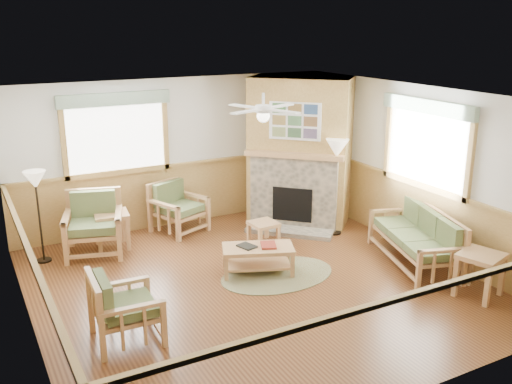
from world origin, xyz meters
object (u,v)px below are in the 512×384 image
coffee_table (258,260)px  floor_lamp_left (39,217)px  armchair_back_right (179,208)px  end_table_chairs (112,230)px  floor_lamp_right (336,187)px  armchair_back_left (93,225)px  sofa (414,237)px  end_table_sofa (479,275)px  armchair_left (126,307)px  footstool (264,233)px

coffee_table → floor_lamp_left: floor_lamp_left is taller
coffee_table → floor_lamp_left: bearing=166.6°
armchair_back_right → coffee_table: size_ratio=0.85×
coffee_table → end_table_chairs: end_table_chairs is taller
armchair_back_right → floor_lamp_right: size_ratio=0.52×
floor_lamp_left → end_table_chairs: bearing=2.7°
armchair_back_left → floor_lamp_left: size_ratio=0.67×
sofa → floor_lamp_right: (-0.32, 1.66, 0.43)m
floor_lamp_left → armchair_back_right: bearing=5.8°
floor_lamp_left → end_table_sofa: bearing=-38.7°
sofa → floor_lamp_left: floor_lamp_left is taller
armchair_back_left → floor_lamp_right: size_ratio=0.58×
end_table_chairs → floor_lamp_right: bearing=-18.3°
coffee_table → end_table_sofa: 3.13m
armchair_left → armchair_back_right: bearing=-28.1°
floor_lamp_left → coffee_table: bearing=-35.6°
coffee_table → floor_lamp_right: size_ratio=0.61×
armchair_back_right → footstool: bearing=-71.4°
armchair_back_left → coffee_table: (1.98, -1.92, -0.29)m
armchair_back_left → floor_lamp_left: floor_lamp_left is taller
coffee_table → end_table_chairs: bearing=151.3°
coffee_table → end_table_sofa: end_table_sofa is taller
end_table_sofa → footstool: 3.52m
end_table_chairs → floor_lamp_left: (-1.12, -0.05, 0.44)m
footstool → floor_lamp_left: (-3.43, 0.98, 0.55)m
end_table_chairs → floor_lamp_right: 3.89m
armchair_back_left → footstool: size_ratio=2.28×
armchair_left → floor_lamp_left: 2.96m
armchair_back_right → floor_lamp_right: 2.81m
coffee_table → end_table_sofa: (2.32, -2.09, 0.10)m
armchair_left → floor_lamp_left: (-0.51, 2.90, 0.31)m
armchair_back_left → coffee_table: bearing=-27.2°
sofa → floor_lamp_right: size_ratio=1.08×
armchair_back_right → end_table_chairs: 1.28m
end_table_chairs → floor_lamp_left: size_ratio=0.41×
sofa → armchair_back_left: size_ratio=1.87×
armchair_back_right → armchair_back_left: bearing=169.0°
armchair_back_right → armchair_left: armchair_back_right is taller
armchair_back_left → armchair_back_right: bearing=28.0°
coffee_table → footstool: bearing=79.2°
armchair_back_right → end_table_chairs: size_ratio=1.47×
end_table_sofa → armchair_back_right: bearing=122.2°
armchair_left → end_table_chairs: armchair_left is taller
armchair_back_right → footstool: armchair_back_right is taller
armchair_back_right → footstool: size_ratio=2.05×
armchair_back_right → coffee_table: armchair_back_right is taller
armchair_back_right → floor_lamp_right: (2.40, -1.40, 0.41)m
armchair_back_right → armchair_left: 3.65m
coffee_table → footstool: size_ratio=2.41×
armchair_back_left → floor_lamp_right: floor_lamp_right is taller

